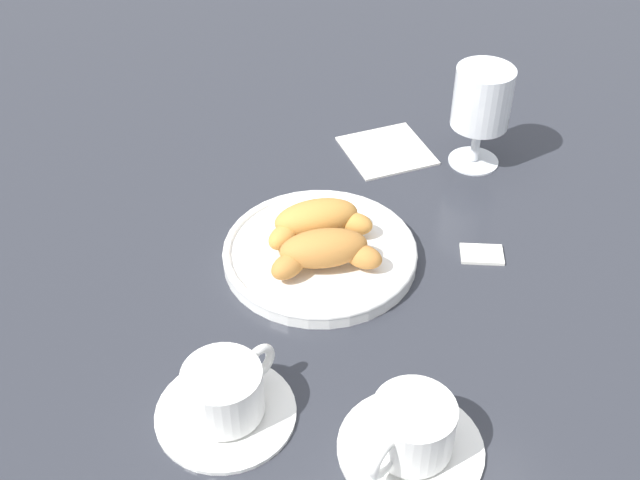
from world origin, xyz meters
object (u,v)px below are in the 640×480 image
croissant_small (324,251)px  sugar_packet (482,253)px  pastry_plate (320,253)px  coffee_cup_far (225,396)px  croissant_large (317,221)px  juice_glass_left (482,103)px  folded_napkin (387,150)px  coffee_cup_near (412,433)px

croissant_small → sugar_packet: bearing=175.2°
pastry_plate → coffee_cup_far: bearing=52.0°
pastry_plate → sugar_packet: pastry_plate is taller
croissant_large → croissant_small: same height
juice_glass_left → folded_napkin: (0.10, -0.06, -0.09)m
juice_glass_left → pastry_plate: bearing=27.7°
coffee_cup_near → folded_napkin: 0.49m
croissant_large → folded_napkin: 0.23m
coffee_cup_far → pastry_plate: bearing=-128.0°
folded_napkin → coffee_cup_far: bearing=51.8°
folded_napkin → juice_glass_left: bearing=151.7°
coffee_cup_near → pastry_plate: bearing=-88.9°
croissant_small → coffee_cup_near: size_ratio=1.00×
juice_glass_left → folded_napkin: size_ratio=1.27×
coffee_cup_near → croissant_large: bearing=-89.7°
croissant_large → coffee_cup_near: bearing=90.3°
pastry_plate → folded_napkin: (-0.15, -0.19, -0.01)m
coffee_cup_far → juice_glass_left: juice_glass_left is taller
croissant_small → folded_napkin: size_ratio=1.24×
pastry_plate → croissant_small: bearing=82.8°
coffee_cup_far → coffee_cup_near: bearing=150.1°
coffee_cup_far → juice_glass_left: (-0.41, -0.32, 0.07)m
pastry_plate → coffee_cup_far: size_ratio=1.67×
coffee_cup_far → juice_glass_left: size_ratio=0.97×
pastry_plate → croissant_large: bearing=-98.3°
pastry_plate → croissant_small: croissant_small is taller
pastry_plate → sugar_packet: 0.19m
croissant_small → sugar_packet: (-0.19, 0.02, -0.04)m
pastry_plate → coffee_cup_far: (0.15, 0.19, 0.02)m
croissant_large → pastry_plate: bearing=81.7°
croissant_small → pastry_plate: bearing=-97.2°
coffee_cup_near → folded_napkin: (-0.15, -0.47, -0.02)m
croissant_large → sugar_packet: size_ratio=2.74×
pastry_plate → coffee_cup_near: size_ratio=1.67×
croissant_large → folded_napkin: croissant_large is taller
pastry_plate → juice_glass_left: juice_glass_left is taller
croissant_small → juice_glass_left: bearing=-147.6°
juice_glass_left → sugar_packet: juice_glass_left is taller
juice_glass_left → sugar_packet: 0.21m
coffee_cup_far → folded_napkin: bearing=-128.2°
pastry_plate → juice_glass_left: bearing=-152.3°
coffee_cup_near → sugar_packet: bearing=-127.9°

